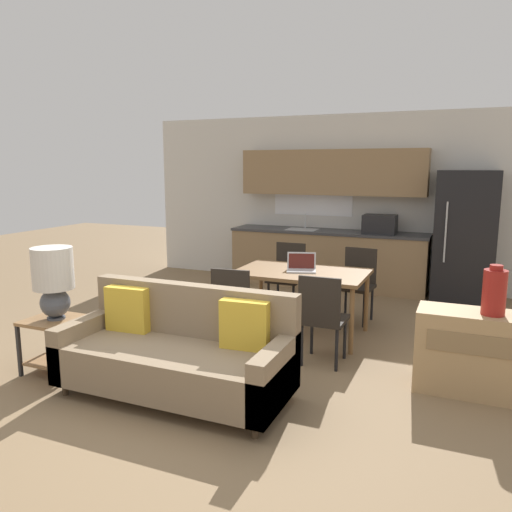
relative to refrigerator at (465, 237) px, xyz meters
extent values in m
plane|color=#7F6647|center=(-1.99, -4.23, -0.92)|extent=(20.00, 20.00, 0.00)
cube|color=silver|center=(-1.99, 0.40, 0.43)|extent=(6.40, 0.06, 2.70)
cube|color=white|center=(-2.33, 0.36, 0.69)|extent=(1.31, 0.01, 1.01)
cube|color=#8E704C|center=(-1.99, 0.06, -0.49)|extent=(3.05, 0.62, 0.86)
cube|color=#38383A|center=(-1.99, 0.06, -0.04)|extent=(3.08, 0.65, 0.04)
cube|color=#B2B5B7|center=(-2.40, 0.01, -0.02)|extent=(0.48, 0.36, 0.01)
cylinder|color=#B7BABC|center=(-2.40, 0.18, 0.10)|extent=(0.02, 0.02, 0.24)
cube|color=#8E704C|center=(-1.99, 0.20, 0.88)|extent=(2.90, 0.34, 0.70)
cube|color=black|center=(-1.18, 0.01, 0.12)|extent=(0.48, 0.36, 0.28)
cube|color=black|center=(0.00, 0.00, 0.00)|extent=(0.80, 0.69, 1.84)
cylinder|color=silver|center=(-0.24, -0.37, 0.09)|extent=(0.02, 0.02, 0.83)
cube|color=brown|center=(-1.65, -2.31, -0.20)|extent=(1.44, 0.92, 0.04)
cylinder|color=brown|center=(-2.31, -2.71, -0.57)|extent=(0.05, 0.05, 0.70)
cylinder|color=brown|center=(-0.99, -2.71, -0.57)|extent=(0.05, 0.05, 0.70)
cylinder|color=brown|center=(-2.31, -1.91, -0.57)|extent=(0.05, 0.05, 0.70)
cylinder|color=brown|center=(-0.99, -1.91, -0.57)|extent=(0.05, 0.05, 0.70)
cylinder|color=#3D2D1E|center=(-2.99, -4.56, -0.87)|extent=(0.05, 0.05, 0.10)
cylinder|color=#3D2D1E|center=(-1.26, -4.56, -0.87)|extent=(0.05, 0.05, 0.10)
cylinder|color=#3D2D1E|center=(-2.99, -3.92, -0.87)|extent=(0.05, 0.05, 0.10)
cylinder|color=#3D2D1E|center=(-1.26, -3.92, -0.87)|extent=(0.05, 0.05, 0.10)
cube|color=#847056|center=(-2.12, -4.24, -0.65)|extent=(1.93, 0.80, 0.34)
cube|color=#847056|center=(-2.12, -3.91, -0.43)|extent=(1.93, 0.14, 0.79)
cube|color=#847056|center=(-3.02, -4.24, -0.58)|extent=(0.14, 0.80, 0.48)
cube|color=#847056|center=(-1.23, -4.24, -0.58)|extent=(0.14, 0.80, 0.48)
cube|color=gold|center=(-2.72, -4.04, -0.28)|extent=(0.41, 0.15, 0.40)
cube|color=gold|center=(-1.57, -4.04, -0.28)|extent=(0.41, 0.15, 0.40)
cube|color=olive|center=(-3.43, -4.21, -0.43)|extent=(0.47, 0.47, 0.03)
cube|color=olive|center=(-3.43, -4.21, -0.81)|extent=(0.43, 0.43, 0.02)
cube|color=#232326|center=(-3.64, -4.43, -0.68)|extent=(0.03, 0.03, 0.48)
cube|color=#232326|center=(-3.21, -4.43, -0.68)|extent=(0.03, 0.03, 0.48)
cube|color=#232326|center=(-3.64, -3.99, -0.68)|extent=(0.03, 0.03, 0.48)
cube|color=#232326|center=(-3.21, -3.99, -0.68)|extent=(0.03, 0.03, 0.48)
cylinder|color=#4C515B|center=(-3.40, -4.20, -0.40)|extent=(0.16, 0.16, 0.02)
sphere|color=#4C515B|center=(-3.40, -4.20, -0.26)|extent=(0.27, 0.27, 0.27)
cylinder|color=beige|center=(-3.40, -4.20, 0.07)|extent=(0.36, 0.36, 0.38)
cube|color=tan|center=(0.16, -3.17, -0.57)|extent=(0.96, 0.42, 0.70)
cube|color=olive|center=(0.16, -3.39, -0.43)|extent=(0.77, 0.01, 0.17)
cylinder|color=maroon|center=(0.26, -3.20, -0.03)|extent=(0.18, 0.18, 0.37)
cylinder|color=maroon|center=(0.26, -3.20, 0.17)|extent=(0.10, 0.10, 0.04)
cube|color=black|center=(-1.19, -1.60, -0.48)|extent=(0.46, 0.46, 0.04)
cube|color=black|center=(-1.17, -1.41, -0.25)|extent=(0.40, 0.07, 0.44)
cylinder|color=black|center=(-1.38, -1.76, -0.71)|extent=(0.03, 0.03, 0.41)
cylinder|color=black|center=(-1.04, -1.79, -0.71)|extent=(0.03, 0.03, 0.41)
cylinder|color=black|center=(-1.34, -1.42, -0.71)|extent=(0.03, 0.03, 0.41)
cylinder|color=black|center=(-1.00, -1.45, -0.71)|extent=(0.03, 0.03, 0.41)
cube|color=black|center=(-1.19, -3.02, -0.48)|extent=(0.42, 0.42, 0.04)
cube|color=black|center=(-1.19, -3.22, -0.25)|extent=(0.40, 0.03, 0.44)
cylinder|color=black|center=(-1.02, -2.85, -0.71)|extent=(0.03, 0.03, 0.41)
cylinder|color=black|center=(-1.36, -2.85, -0.71)|extent=(0.03, 0.03, 0.41)
cylinder|color=black|center=(-1.02, -3.19, -0.71)|extent=(0.03, 0.03, 0.41)
cylinder|color=black|center=(-1.36, -3.19, -0.71)|extent=(0.03, 0.03, 0.41)
cube|color=black|center=(-2.11, -1.55, -0.48)|extent=(0.42, 0.42, 0.04)
cube|color=black|center=(-2.11, -1.36, -0.25)|extent=(0.40, 0.03, 0.44)
cylinder|color=black|center=(-2.28, -1.72, -0.71)|extent=(0.03, 0.03, 0.41)
cylinder|color=black|center=(-1.94, -1.72, -0.71)|extent=(0.03, 0.03, 0.41)
cylinder|color=black|center=(-2.28, -1.38, -0.71)|extent=(0.03, 0.03, 0.41)
cylinder|color=black|center=(-1.94, -1.38, -0.71)|extent=(0.03, 0.03, 0.41)
cube|color=black|center=(-2.11, -3.04, -0.48)|extent=(0.46, 0.46, 0.04)
cube|color=black|center=(-2.09, -3.23, -0.25)|extent=(0.40, 0.07, 0.44)
cylinder|color=black|center=(-1.96, -2.85, -0.71)|extent=(0.03, 0.03, 0.41)
cylinder|color=black|center=(-2.30, -2.88, -0.71)|extent=(0.03, 0.03, 0.41)
cylinder|color=black|center=(-1.93, -3.19, -0.71)|extent=(0.03, 0.03, 0.41)
cylinder|color=black|center=(-2.27, -3.22, -0.71)|extent=(0.03, 0.03, 0.41)
cube|color=#B7BABC|center=(-1.65, -2.34, -0.18)|extent=(0.37, 0.31, 0.02)
cube|color=#B7BABC|center=(-1.68, -2.23, -0.08)|extent=(0.32, 0.15, 0.20)
cube|color=#4C1914|center=(-1.68, -2.24, -0.08)|extent=(0.29, 0.12, 0.17)
camera|label=1|loc=(0.02, -7.54, 0.97)|focal=35.00mm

